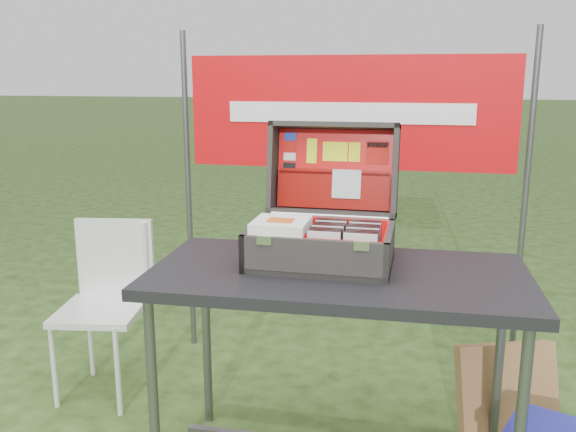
% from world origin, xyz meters
% --- Properties ---
extents(table, '(1.33, 0.69, 0.82)m').
position_xyz_m(table, '(0.10, 0.10, 0.41)').
color(table, black).
rests_on(table, ground).
extents(table_top, '(1.33, 0.69, 0.04)m').
position_xyz_m(table_top, '(0.10, 0.10, 0.80)').
color(table_top, black).
rests_on(table_top, ground).
extents(table_leg_fl, '(0.04, 0.04, 0.78)m').
position_xyz_m(table_leg_fl, '(-0.50, -0.17, 0.39)').
color(table_leg_fl, '#59595B').
rests_on(table_leg_fl, ground).
extents(table_leg_bl, '(0.04, 0.04, 0.78)m').
position_xyz_m(table_leg_bl, '(-0.50, 0.37, 0.39)').
color(table_leg_bl, '#59595B').
rests_on(table_leg_bl, ground).
extents(table_leg_br, '(0.04, 0.04, 0.78)m').
position_xyz_m(table_leg_br, '(0.69, 0.37, 0.39)').
color(table_leg_br, '#59595B').
rests_on(table_leg_br, ground).
extents(suitcase, '(0.50, 0.52, 0.48)m').
position_xyz_m(suitcase, '(0.02, 0.22, 1.06)').
color(suitcase, '#3D3B37').
rests_on(suitcase, table).
extents(suitcase_base_bottom, '(0.50, 0.36, 0.02)m').
position_xyz_m(suitcase_base_bottom, '(0.02, 0.16, 0.83)').
color(suitcase_base_bottom, '#3D3B37').
rests_on(suitcase_base_bottom, table_top).
extents(suitcase_base_wall_front, '(0.50, 0.02, 0.14)m').
position_xyz_m(suitcase_base_wall_front, '(0.02, -0.01, 0.88)').
color(suitcase_base_wall_front, '#3D3B37').
rests_on(suitcase_base_wall_front, table_top).
extents(suitcase_base_wall_back, '(0.50, 0.02, 0.14)m').
position_xyz_m(suitcase_base_wall_back, '(0.02, 0.33, 0.88)').
color(suitcase_base_wall_back, '#3D3B37').
rests_on(suitcase_base_wall_back, table_top).
extents(suitcase_base_wall_left, '(0.02, 0.36, 0.14)m').
position_xyz_m(suitcase_base_wall_left, '(-0.22, 0.16, 0.88)').
color(suitcase_base_wall_left, '#3D3B37').
rests_on(suitcase_base_wall_left, table_top).
extents(suitcase_base_wall_right, '(0.02, 0.36, 0.14)m').
position_xyz_m(suitcase_base_wall_right, '(0.27, 0.16, 0.88)').
color(suitcase_base_wall_right, '#3D3B37').
rests_on(suitcase_base_wall_right, table_top).
extents(suitcase_liner_floor, '(0.46, 0.32, 0.01)m').
position_xyz_m(suitcase_liner_floor, '(0.02, 0.16, 0.84)').
color(suitcase_liner_floor, red).
rests_on(suitcase_liner_floor, suitcase_base_bottom).
extents(suitcase_latch_left, '(0.05, 0.01, 0.03)m').
position_xyz_m(suitcase_latch_left, '(-0.14, -0.02, 0.94)').
color(suitcase_latch_left, silver).
rests_on(suitcase_latch_left, suitcase_base_wall_front).
extents(suitcase_latch_right, '(0.05, 0.01, 0.03)m').
position_xyz_m(suitcase_latch_right, '(0.19, -0.02, 0.94)').
color(suitcase_latch_right, silver).
rests_on(suitcase_latch_right, suitcase_base_wall_front).
extents(suitcase_hinge, '(0.45, 0.02, 0.02)m').
position_xyz_m(suitcase_hinge, '(0.02, 0.34, 0.95)').
color(suitcase_hinge, silver).
rests_on(suitcase_hinge, suitcase_base_wall_back).
extents(suitcase_lid_back, '(0.50, 0.08, 0.36)m').
position_xyz_m(suitcase_lid_back, '(0.02, 0.49, 1.11)').
color(suitcase_lid_back, '#3D3B37').
rests_on(suitcase_lid_back, suitcase_base_wall_back).
extents(suitcase_lid_rim_far, '(0.50, 0.14, 0.04)m').
position_xyz_m(suitcase_lid_rim_far, '(0.02, 0.46, 1.29)').
color(suitcase_lid_rim_far, '#3D3B37').
rests_on(suitcase_lid_rim_far, suitcase_lid_back).
extents(suitcase_lid_rim_near, '(0.50, 0.14, 0.04)m').
position_xyz_m(suitcase_lid_rim_near, '(0.02, 0.41, 0.95)').
color(suitcase_lid_rim_near, '#3D3B37').
rests_on(suitcase_lid_rim_near, suitcase_lid_back).
extents(suitcase_lid_rim_left, '(0.02, 0.19, 0.38)m').
position_xyz_m(suitcase_lid_rim_left, '(-0.22, 0.44, 1.12)').
color(suitcase_lid_rim_left, '#3D3B37').
rests_on(suitcase_lid_rim_left, suitcase_lid_back).
extents(suitcase_lid_rim_right, '(0.02, 0.19, 0.38)m').
position_xyz_m(suitcase_lid_rim_right, '(0.27, 0.44, 1.12)').
color(suitcase_lid_rim_right, '#3D3B37').
rests_on(suitcase_lid_rim_right, suitcase_lid_back).
extents(suitcase_lid_liner, '(0.46, 0.06, 0.31)m').
position_xyz_m(suitcase_lid_liner, '(0.02, 0.48, 1.11)').
color(suitcase_lid_liner, red).
rests_on(suitcase_lid_liner, suitcase_lid_back).
extents(suitcase_liner_wall_front, '(0.46, 0.01, 0.12)m').
position_xyz_m(suitcase_liner_wall_front, '(0.02, 0.01, 0.89)').
color(suitcase_liner_wall_front, red).
rests_on(suitcase_liner_wall_front, suitcase_base_bottom).
extents(suitcase_liner_wall_back, '(0.46, 0.01, 0.12)m').
position_xyz_m(suitcase_liner_wall_back, '(0.02, 0.32, 0.89)').
color(suitcase_liner_wall_back, red).
rests_on(suitcase_liner_wall_back, suitcase_base_bottom).
extents(suitcase_liner_wall_left, '(0.01, 0.32, 0.12)m').
position_xyz_m(suitcase_liner_wall_left, '(-0.21, 0.16, 0.89)').
color(suitcase_liner_wall_left, red).
rests_on(suitcase_liner_wall_left, suitcase_base_bottom).
extents(suitcase_liner_wall_right, '(0.01, 0.32, 0.12)m').
position_xyz_m(suitcase_liner_wall_right, '(0.25, 0.16, 0.89)').
color(suitcase_liner_wall_right, red).
rests_on(suitcase_liner_wall_right, suitcase_base_bottom).
extents(suitcase_lid_pocket, '(0.44, 0.05, 0.15)m').
position_xyz_m(suitcase_lid_pocket, '(0.02, 0.45, 1.03)').
color(suitcase_lid_pocket, '#7A0500').
rests_on(suitcase_lid_pocket, suitcase_lid_liner).
extents(suitcase_pocket_edge, '(0.43, 0.02, 0.02)m').
position_xyz_m(suitcase_pocket_edge, '(0.02, 0.46, 1.10)').
color(suitcase_pocket_edge, '#7A0500').
rests_on(suitcase_pocket_edge, suitcase_lid_pocket).
extents(suitcase_pocket_cd, '(0.11, 0.03, 0.11)m').
position_xyz_m(suitcase_pocket_cd, '(0.08, 0.44, 1.06)').
color(suitcase_pocket_cd, silver).
rests_on(suitcase_pocket_cd, suitcase_lid_pocket).
extents(lid_sticker_cc_a, '(0.05, 0.01, 0.03)m').
position_xyz_m(lid_sticker_cc_a, '(-0.16, 0.50, 1.24)').
color(lid_sticker_cc_a, '#1933B2').
rests_on(lid_sticker_cc_a, suitcase_lid_liner).
extents(lid_sticker_cc_b, '(0.05, 0.01, 0.03)m').
position_xyz_m(lid_sticker_cc_b, '(-0.16, 0.49, 1.20)').
color(lid_sticker_cc_b, '#BD0F06').
rests_on(lid_sticker_cc_b, suitcase_lid_liner).
extents(lid_sticker_cc_c, '(0.05, 0.01, 0.03)m').
position_xyz_m(lid_sticker_cc_c, '(-0.16, 0.48, 1.16)').
color(lid_sticker_cc_c, white).
rests_on(lid_sticker_cc_c, suitcase_lid_liner).
extents(lid_sticker_cc_d, '(0.05, 0.01, 0.03)m').
position_xyz_m(lid_sticker_cc_d, '(-0.16, 0.48, 1.12)').
color(lid_sticker_cc_d, black).
rests_on(lid_sticker_cc_d, suitcase_lid_liner).
extents(lid_card_neon_tall, '(0.04, 0.02, 0.10)m').
position_xyz_m(lid_card_neon_tall, '(-0.07, 0.49, 1.18)').
color(lid_card_neon_tall, '#E3EF15').
rests_on(lid_card_neon_tall, suitcase_lid_liner).
extents(lid_card_neon_main, '(0.10, 0.01, 0.08)m').
position_xyz_m(lid_card_neon_main, '(0.02, 0.49, 1.18)').
color(lid_card_neon_main, '#E3EF15').
rests_on(lid_card_neon_main, suitcase_lid_liner).
extents(lid_card_neon_small, '(0.05, 0.01, 0.08)m').
position_xyz_m(lid_card_neon_small, '(0.10, 0.49, 1.18)').
color(lid_card_neon_small, '#E3EF15').
rests_on(lid_card_neon_small, suitcase_lid_liner).
extents(lid_sticker_band, '(0.09, 0.02, 0.09)m').
position_xyz_m(lid_sticker_band, '(0.19, 0.49, 1.18)').
color(lid_sticker_band, '#BD0F06').
rests_on(lid_sticker_band, suitcase_lid_liner).
extents(lid_sticker_band_bar, '(0.08, 0.01, 0.02)m').
position_xyz_m(lid_sticker_band_bar, '(0.19, 0.49, 1.21)').
color(lid_sticker_band_bar, black).
rests_on(lid_sticker_band_bar, suitcase_lid_liner).
extents(cd_left_0, '(0.11, 0.01, 0.13)m').
position_xyz_m(cd_left_0, '(0.05, 0.03, 0.91)').
color(cd_left_0, silver).
rests_on(cd_left_0, suitcase_liner_floor).
extents(cd_left_1, '(0.11, 0.01, 0.13)m').
position_xyz_m(cd_left_1, '(0.05, 0.05, 0.91)').
color(cd_left_1, black).
rests_on(cd_left_1, suitcase_liner_floor).
extents(cd_left_2, '(0.11, 0.01, 0.13)m').
position_xyz_m(cd_left_2, '(0.05, 0.07, 0.91)').
color(cd_left_2, black).
rests_on(cd_left_2, suitcase_liner_floor).
extents(cd_left_3, '(0.11, 0.01, 0.13)m').
position_xyz_m(cd_left_3, '(0.05, 0.09, 0.91)').
color(cd_left_3, black).
rests_on(cd_left_3, suitcase_liner_floor).
extents(cd_left_4, '(0.11, 0.01, 0.13)m').
position_xyz_m(cd_left_4, '(0.05, 0.11, 0.91)').
color(cd_left_4, silver).
rests_on(cd_left_4, suitcase_liner_floor).
extents(cd_left_5, '(0.11, 0.01, 0.13)m').
position_xyz_m(cd_left_5, '(0.05, 0.13, 0.91)').
color(cd_left_5, black).
rests_on(cd_left_5, suitcase_liner_floor).
extents(cd_left_6, '(0.11, 0.01, 0.13)m').
position_xyz_m(cd_left_6, '(0.05, 0.15, 0.91)').
color(cd_left_6, black).
rests_on(cd_left_6, suitcase_liner_floor).
extents(cd_left_7, '(0.11, 0.01, 0.13)m').
position_xyz_m(cd_left_7, '(0.05, 0.17, 0.91)').
color(cd_left_7, black).
rests_on(cd_left_7, suitcase_liner_floor).
extents(cd_left_8, '(0.11, 0.01, 0.13)m').
position_xyz_m(cd_left_8, '(0.05, 0.19, 0.91)').
color(cd_left_8, silver).
rests_on(cd_left_8, suitcase_liner_floor).
extents(cd_left_9, '(0.11, 0.01, 0.13)m').
position_xyz_m(cd_left_9, '(0.05, 0.21, 0.91)').
color(cd_left_9, black).
rests_on(cd_left_9, suitcase_liner_floor).
extents(cd_left_10, '(0.11, 0.01, 0.13)m').
position_xyz_m(cd_left_10, '(0.05, 0.23, 0.91)').
color(cd_left_10, black).
rests_on(cd_left_10, suitcase_liner_floor).
extents(cd_right_0, '(0.11, 0.01, 0.13)m').
position_xyz_m(cd_right_0, '(0.18, 0.03, 0.91)').
color(cd_right_0, silver).
rests_on(cd_right_0, suitcase_liner_floor).
extents(cd_right_1, '(0.11, 0.01, 0.13)m').
position_xyz_m(cd_right_1, '(0.18, 0.05, 0.91)').
color(cd_right_1, black).
rests_on(cd_right_1, suitcase_liner_floor).
extents(cd_right_2, '(0.11, 0.01, 0.13)m').
position_xyz_m(cd_right_2, '(0.18, 0.07, 0.91)').
color(cd_right_2, black).
rests_on(cd_right_2, suitcase_liner_floor).
extents(cd_right_3, '(0.11, 0.01, 0.13)m').
position_xyz_m(cd_right_3, '(0.18, 0.09, 0.91)').
color(cd_right_3, black).
rests_on(cd_right_3, suitcase_liner_floor).
extents(cd_right_4, '(0.11, 0.01, 0.13)m').
position_xyz_m(cd_right_4, '(0.18, 0.11, 0.91)').
color(cd_right_4, silver).
rests_on(cd_right_4, suitcase_liner_floor).
extents(cd_right_5, '(0.11, 0.01, 0.13)m').
position_xyz_m(cd_right_5, '(0.18, 0.13, 0.91)').
color(cd_right_5, black).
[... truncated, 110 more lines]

